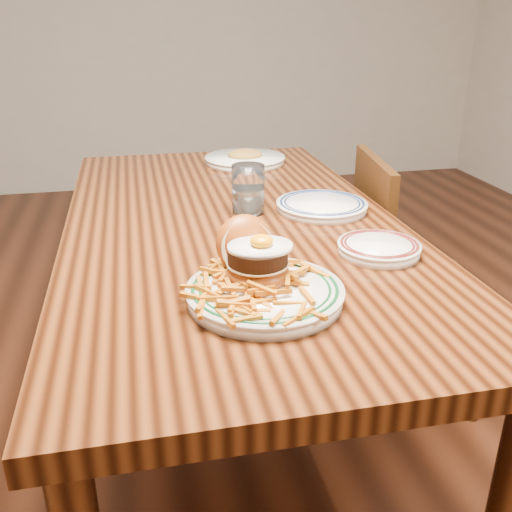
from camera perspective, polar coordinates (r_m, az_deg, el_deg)
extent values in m
plane|color=black|center=(1.88, -1.98, -18.39)|extent=(6.00, 6.00, 0.00)
cube|color=black|center=(1.50, -2.36, 2.77)|extent=(0.85, 1.60, 0.05)
cylinder|color=black|center=(2.31, -14.39, -0.45)|extent=(0.07, 0.07, 0.70)
cylinder|color=black|center=(2.39, 3.32, 1.02)|extent=(0.07, 0.07, 0.70)
cube|color=#37200B|center=(1.97, 15.94, -3.19)|extent=(0.45, 0.45, 0.04)
cube|color=#37200B|center=(1.83, 11.42, 3.06)|extent=(0.09, 0.39, 0.42)
cylinder|color=#37200B|center=(2.26, 18.05, -5.92)|extent=(0.04, 0.04, 0.39)
cylinder|color=#37200B|center=(2.16, 9.63, -6.44)|extent=(0.04, 0.04, 0.39)
cylinder|color=#37200B|center=(2.00, 21.50, -10.55)|extent=(0.04, 0.04, 0.39)
cylinder|color=#37200B|center=(1.88, 11.94, -11.48)|extent=(0.04, 0.04, 0.39)
cylinder|color=white|center=(1.07, 0.89, -4.02)|extent=(0.29, 0.29, 0.02)
cylinder|color=white|center=(1.06, 0.89, -3.32)|extent=(0.30, 0.30, 0.01)
torus|color=#0B411C|center=(1.06, 0.89, -3.22)|extent=(0.27, 0.27, 0.01)
torus|color=#0B411C|center=(1.06, 0.89, -3.22)|extent=(0.25, 0.25, 0.01)
ellipsoid|color=#9A4713|center=(1.08, 0.17, -1.74)|extent=(0.12, 0.12, 0.06)
cylinder|color=beige|center=(1.07, 0.17, -0.73)|extent=(0.12, 0.12, 0.00)
cylinder|color=black|center=(1.07, 0.17, 0.08)|extent=(0.11, 0.11, 0.03)
ellipsoid|color=white|center=(1.06, 0.41, 0.96)|extent=(0.12, 0.10, 0.01)
ellipsoid|color=#FF9405|center=(1.05, 0.56, 1.50)|extent=(0.04, 0.04, 0.02)
ellipsoid|color=#9A4713|center=(1.13, -1.15, 1.24)|extent=(0.13, 0.12, 0.13)
cylinder|color=beige|center=(1.11, -0.81, 0.80)|extent=(0.11, 0.05, 0.10)
cylinder|color=white|center=(1.30, 12.17, 0.58)|extent=(0.18, 0.18, 0.02)
cylinder|color=white|center=(1.30, 12.21, 1.10)|extent=(0.18, 0.18, 0.01)
torus|color=#561813|center=(1.30, 12.22, 1.19)|extent=(0.17, 0.17, 0.01)
torus|color=#561813|center=(1.30, 12.22, 1.19)|extent=(0.16, 0.16, 0.01)
cube|color=silver|center=(1.31, 12.88, 1.38)|extent=(0.11, 0.06, 0.00)
cylinder|color=white|center=(1.57, 6.59, 4.85)|extent=(0.24, 0.24, 0.02)
cylinder|color=white|center=(1.56, 6.61, 5.27)|extent=(0.25, 0.25, 0.01)
torus|color=#0F1F4C|center=(1.56, 6.61, 5.33)|extent=(0.23, 0.23, 0.01)
torus|color=#0F1F4C|center=(1.56, 6.61, 5.33)|extent=(0.21, 0.21, 0.01)
cylinder|color=white|center=(1.53, -0.79, 6.69)|extent=(0.09, 0.09, 0.13)
cylinder|color=silver|center=(1.53, -0.78, 5.60)|extent=(0.07, 0.07, 0.06)
cylinder|color=white|center=(2.06, -1.11, 9.49)|extent=(0.28, 0.28, 0.02)
cylinder|color=white|center=(2.06, -1.11, 9.86)|extent=(0.29, 0.29, 0.01)
ellipsoid|color=#AF7D32|center=(2.06, -1.11, 10.11)|extent=(0.12, 0.10, 0.04)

